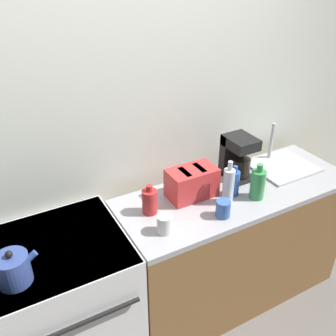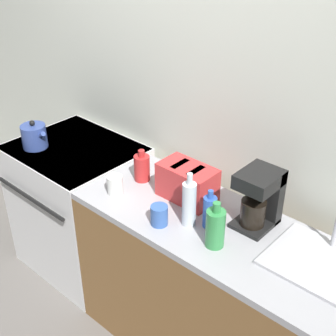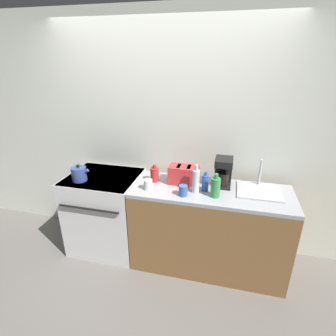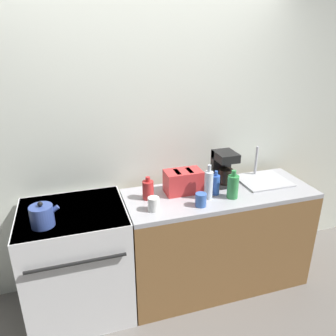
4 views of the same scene
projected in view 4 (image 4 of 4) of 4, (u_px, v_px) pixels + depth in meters
ground_plane at (166, 319)px, 2.63m from camera, size 12.00×12.00×0.00m
wall_back at (141, 139)px, 2.77m from camera, size 8.00×0.05×2.60m
stove at (78, 261)px, 2.57m from camera, size 0.78×0.70×0.92m
counter_block at (217, 239)px, 2.87m from camera, size 1.57×0.59×0.92m
kettle at (42, 216)px, 2.19m from camera, size 0.20×0.16×0.18m
toaster at (183, 181)px, 2.66m from camera, size 0.30×0.17×0.19m
coffee_maker at (224, 167)px, 2.80m from camera, size 0.17×0.21×0.29m
sink_tray at (263, 179)px, 2.89m from camera, size 0.42×0.37×0.28m
bottle_green at (233, 186)px, 2.57m from camera, size 0.09×0.09×0.23m
bottle_red at (148, 190)px, 2.56m from camera, size 0.09×0.09×0.19m
bottle_blue at (216, 185)px, 2.63m from camera, size 0.07×0.07×0.20m
bottle_clear at (209, 185)px, 2.54m from camera, size 0.07×0.07×0.28m
cup_white at (154, 204)px, 2.39m from camera, size 0.08×0.08×0.10m
cup_blue at (201, 200)px, 2.45m from camera, size 0.08×0.08×0.10m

